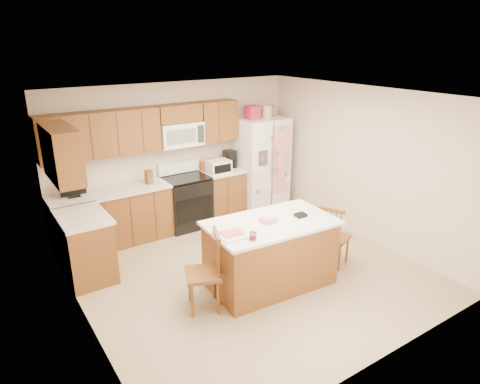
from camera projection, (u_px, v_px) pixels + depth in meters
ground at (248, 271)px, 6.19m from camera, size 4.50×4.50×0.00m
room_shell at (249, 177)px, 5.71m from camera, size 4.60×4.60×2.52m
cabinetry at (134, 190)px, 6.77m from camera, size 3.36×1.56×2.15m
stove at (186, 201)px, 7.55m from camera, size 0.76×0.65×1.13m
refrigerator at (260, 164)px, 8.17m from camera, size 0.90×0.79×2.04m
island at (270, 253)px, 5.73m from camera, size 1.75×1.10×1.01m
windsor_chair_left at (205, 273)px, 5.21m from camera, size 0.55×0.56×1.02m
windsor_chair_back at (245, 240)px, 6.22m from camera, size 0.43×0.42×0.87m
windsor_chair_right at (333, 237)px, 6.24m from camera, size 0.51×0.52×0.94m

